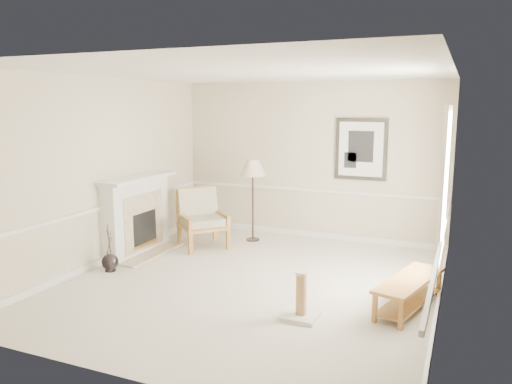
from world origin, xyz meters
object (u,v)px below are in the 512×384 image
floor_vase (110,262)px  bench (409,289)px  floor_lamp (253,170)px  scratching_post (301,304)px  armchair (201,215)px

floor_vase → bench: floor_vase is taller
floor_lamp → scratching_post: floor_lamp is taller
armchair → floor_lamp: bearing=-4.4°
floor_vase → armchair: (0.57, 1.78, 0.41)m
bench → scratching_post: bearing=-145.7°
floor_vase → armchair: bearing=72.1°
floor_vase → scratching_post: (3.17, -0.49, 0.04)m
bench → scratching_post: 1.37m
armchair → scratching_post: 3.46m
bench → scratching_post: scratching_post is taller
bench → scratching_post: size_ratio=2.51×
floor_lamp → bench: 3.86m
armchair → floor_lamp: size_ratio=0.74×
scratching_post → floor_vase: bearing=171.3°
floor_vase → scratching_post: floor_vase is taller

